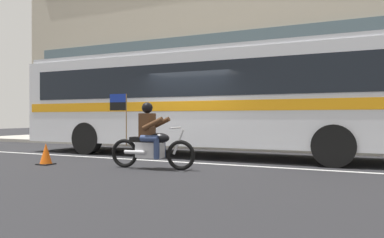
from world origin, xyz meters
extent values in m
plane|color=black|center=(0.00, 0.00, 0.00)|extent=(60.00, 60.00, 0.00)
cube|color=#A39E93|center=(0.00, 5.10, 0.07)|extent=(28.00, 3.80, 0.15)
cube|color=silver|center=(0.00, -0.60, 0.00)|extent=(26.60, 0.14, 0.01)
cube|color=#B2A893|center=(0.00, 7.40, 6.44)|extent=(28.00, 0.80, 12.88)
cube|color=#4C606B|center=(0.00, 6.96, 4.51)|extent=(25.76, 0.10, 1.40)
cube|color=silver|center=(0.30, 1.20, 1.73)|extent=(12.93, 2.63, 2.70)
cube|color=black|center=(0.30, 1.20, 2.28)|extent=(11.90, 2.66, 0.96)
cube|color=orange|center=(0.30, 1.20, 1.53)|extent=(12.68, 2.66, 0.28)
cube|color=#BABCC3|center=(0.30, 1.20, 3.14)|extent=(12.67, 2.50, 0.16)
cylinder|color=black|center=(-3.70, 0.02, 0.52)|extent=(1.04, 0.30, 1.04)
cylinder|color=black|center=(3.86, 0.02, 0.52)|extent=(1.04, 0.30, 1.04)
torus|color=black|center=(0.73, -1.97, 0.34)|extent=(0.70, 0.16, 0.69)
torus|color=black|center=(-0.71, -2.11, 0.34)|extent=(0.70, 0.16, 0.69)
cube|color=silver|center=(-0.04, -2.05, 0.44)|extent=(0.66, 0.34, 0.36)
ellipsoid|color=black|center=(0.21, -2.02, 0.72)|extent=(0.51, 0.33, 0.24)
cube|color=black|center=(-0.24, -2.07, 0.69)|extent=(0.58, 0.31, 0.12)
cylinder|color=silver|center=(0.67, -1.97, 0.65)|extent=(0.28, 0.08, 0.58)
cylinder|color=silver|center=(0.59, -1.98, 0.96)|extent=(0.10, 0.64, 0.04)
cylinder|color=silver|center=(-0.32, -2.24, 0.39)|extent=(0.56, 0.14, 0.09)
cube|color=#4C2D19|center=(-0.11, -2.05, 1.02)|extent=(0.31, 0.39, 0.56)
sphere|color=black|center=(-0.11, -2.05, 1.44)|extent=(0.26, 0.26, 0.26)
cylinder|color=navy|center=(0.01, -1.86, 0.72)|extent=(0.43, 0.19, 0.15)
cylinder|color=navy|center=(0.19, -1.84, 0.48)|extent=(0.13, 0.13, 0.46)
cylinder|color=navy|center=(0.05, -2.22, 0.72)|extent=(0.43, 0.19, 0.15)
cylinder|color=navy|center=(0.22, -2.20, 0.48)|extent=(0.13, 0.13, 0.46)
cylinder|color=#4C2D19|center=(0.11, -1.83, 1.06)|extent=(0.53, 0.16, 0.32)
cylinder|color=#4C2D19|center=(0.15, -2.23, 1.06)|extent=(0.53, 0.16, 0.32)
cylinder|color=olive|center=(-0.66, -2.11, 1.15)|extent=(0.02, 0.02, 1.25)
cube|color=#1933A5|center=(-0.89, -2.13, 1.68)|extent=(0.44, 0.06, 0.20)
cube|color=black|center=(-0.89, -2.13, 1.47)|extent=(0.44, 0.06, 0.20)
cylinder|color=red|center=(-0.26, 4.31, 0.44)|extent=(0.22, 0.22, 0.58)
sphere|color=red|center=(-0.26, 4.31, 0.80)|extent=(0.20, 0.20, 0.20)
cylinder|color=red|center=(-0.26, 4.17, 0.47)|extent=(0.09, 0.10, 0.09)
cone|color=#EA590F|center=(-2.85, -2.51, 0.28)|extent=(0.32, 0.32, 0.55)
cube|color=black|center=(-2.85, -2.51, 0.01)|extent=(0.36, 0.36, 0.03)
camera|label=1|loc=(4.52, -9.53, 1.21)|focal=34.77mm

